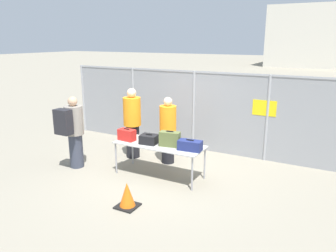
{
  "coord_description": "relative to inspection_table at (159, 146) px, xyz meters",
  "views": [
    {
      "loc": [
        3.68,
        -6.23,
        3.09
      ],
      "look_at": [
        0.04,
        0.51,
        1.05
      ],
      "focal_mm": 35.0,
      "sensor_mm": 36.0,
      "label": 1
    }
  ],
  "objects": [
    {
      "name": "inspection_table",
      "position": [
        0.0,
        0.0,
        0.0
      ],
      "size": [
        2.08,
        0.81,
        0.78
      ],
      "color": "#B2B2AD",
      "rests_on": "ground_plane"
    },
    {
      "name": "security_worker_far",
      "position": [
        -1.26,
        0.77,
        0.24
      ],
      "size": [
        0.46,
        0.46,
        1.87
      ],
      "rotation": [
        0.0,
        0.0,
        3.62
      ],
      "color": "black",
      "rests_on": "ground_plane"
    },
    {
      "name": "utility_trailer",
      "position": [
        1.37,
        3.56,
        -0.34
      ],
      "size": [
        3.82,
        2.27,
        0.63
      ],
      "color": "silver",
      "rests_on": "ground_plane"
    },
    {
      "name": "fence_section",
      "position": [
        -0.13,
        2.2,
        0.45
      ],
      "size": [
        8.29,
        0.07,
        2.25
      ],
      "color": "#9EA0A5",
      "rests_on": "ground_plane"
    },
    {
      "name": "suitcase_olive",
      "position": [
        0.28,
        -0.02,
        0.22
      ],
      "size": [
        0.48,
        0.28,
        0.36
      ],
      "color": "#566033",
      "rests_on": "inspection_table"
    },
    {
      "name": "traveler_hooded",
      "position": [
        -2.1,
        -0.55,
        0.25
      ],
      "size": [
        0.44,
        0.68,
        1.77
      ],
      "rotation": [
        0.0,
        0.0,
        -0.14
      ],
      "color": "#383D4C",
      "rests_on": "ground_plane"
    },
    {
      "name": "traffic_cone",
      "position": [
        0.19,
        -1.56,
        -0.5
      ],
      "size": [
        0.4,
        0.4,
        0.5
      ],
      "color": "black",
      "rests_on": "ground_plane"
    },
    {
      "name": "ground_plane",
      "position": [
        -0.14,
        0.09,
        -0.73
      ],
      "size": [
        120.0,
        120.0,
        0.0
      ],
      "primitive_type": "plane",
      "color": "gray"
    },
    {
      "name": "security_worker_near",
      "position": [
        -0.24,
        0.85,
        0.16
      ],
      "size": [
        0.42,
        0.42,
        1.71
      ],
      "rotation": [
        0.0,
        0.0,
        2.91
      ],
      "color": "black",
      "rests_on": "ground_plane"
    },
    {
      "name": "suitcase_red",
      "position": [
        -0.82,
        -0.11,
        0.18
      ],
      "size": [
        0.42,
        0.25,
        0.29
      ],
      "color": "red",
      "rests_on": "inspection_table"
    },
    {
      "name": "suitcase_black",
      "position": [
        -0.22,
        -0.08,
        0.16
      ],
      "size": [
        0.42,
        0.35,
        0.23
      ],
      "color": "black",
      "rests_on": "inspection_table"
    },
    {
      "name": "suitcase_navy",
      "position": [
        0.79,
        -0.06,
        0.16
      ],
      "size": [
        0.53,
        0.3,
        0.24
      ],
      "color": "navy",
      "rests_on": "inspection_table"
    }
  ]
}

